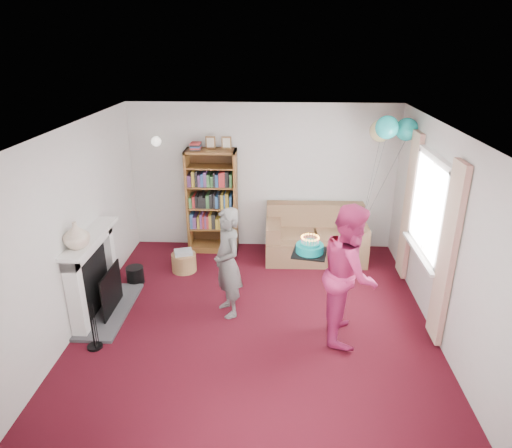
# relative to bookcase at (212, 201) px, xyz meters

# --- Properties ---
(ground) EXTENTS (5.00, 5.00, 0.00)m
(ground) POSITION_rel_bookcase_xyz_m (0.85, -2.30, -0.87)
(ground) COLOR black
(ground) RESTS_ON ground
(wall_back) EXTENTS (4.50, 0.02, 2.50)m
(wall_back) POSITION_rel_bookcase_xyz_m (0.85, 0.21, 0.38)
(wall_back) COLOR silver
(wall_back) RESTS_ON ground
(wall_left) EXTENTS (0.02, 5.00, 2.50)m
(wall_left) POSITION_rel_bookcase_xyz_m (-1.41, -2.30, 0.38)
(wall_left) COLOR silver
(wall_left) RESTS_ON ground
(wall_right) EXTENTS (0.02, 5.00, 2.50)m
(wall_right) POSITION_rel_bookcase_xyz_m (3.11, -2.30, 0.38)
(wall_right) COLOR silver
(wall_right) RESTS_ON ground
(ceiling) EXTENTS (4.50, 5.00, 0.01)m
(ceiling) POSITION_rel_bookcase_xyz_m (0.85, -2.30, 1.63)
(ceiling) COLOR white
(ceiling) RESTS_ON wall_back
(fireplace) EXTENTS (0.55, 1.80, 1.12)m
(fireplace) POSITION_rel_bookcase_xyz_m (-1.24, -2.11, -0.36)
(fireplace) COLOR #3F3F42
(fireplace) RESTS_ON ground
(window_bay) EXTENTS (0.14, 2.02, 2.20)m
(window_bay) POSITION_rel_bookcase_xyz_m (3.05, -1.70, 0.33)
(window_bay) COLOR white
(window_bay) RESTS_ON ground
(wall_sconce) EXTENTS (0.16, 0.23, 0.16)m
(wall_sconce) POSITION_rel_bookcase_xyz_m (-0.90, 0.06, 1.01)
(wall_sconce) COLOR gold
(wall_sconce) RESTS_ON ground
(bookcase) EXTENTS (0.84, 0.42, 1.98)m
(bookcase) POSITION_rel_bookcase_xyz_m (0.00, 0.00, 0.00)
(bookcase) COLOR #472B14
(bookcase) RESTS_ON ground
(sofa) EXTENTS (1.64, 0.87, 0.87)m
(sofa) POSITION_rel_bookcase_xyz_m (1.75, -0.23, -0.55)
(sofa) COLOR brown
(sofa) RESTS_ON ground
(wicker_basket) EXTENTS (0.39, 0.39, 0.35)m
(wicker_basket) POSITION_rel_bookcase_xyz_m (-0.36, -0.87, -0.71)
(wicker_basket) COLOR #9C7949
(wicker_basket) RESTS_ON ground
(person_striped) EXTENTS (0.56, 0.65, 1.49)m
(person_striped) POSITION_rel_bookcase_xyz_m (0.48, -2.03, -0.13)
(person_striped) COLOR black
(person_striped) RESTS_ON ground
(person_magenta) EXTENTS (0.73, 0.90, 1.72)m
(person_magenta) POSITION_rel_bookcase_xyz_m (1.98, -2.44, -0.01)
(person_magenta) COLOR #AF2358
(person_magenta) RESTS_ON ground
(birthday_cake) EXTENTS (0.40, 0.40, 0.22)m
(birthday_cake) POSITION_rel_bookcase_xyz_m (1.50, -2.31, 0.23)
(birthday_cake) COLOR black
(birthday_cake) RESTS_ON ground
(balloons) EXTENTS (0.69, 0.71, 1.79)m
(balloons) POSITION_rel_bookcase_xyz_m (2.75, -0.53, 1.35)
(balloons) COLOR #3F3F3F
(balloons) RESTS_ON ground
(mantel_vase) EXTENTS (0.34, 0.34, 0.32)m
(mantel_vase) POSITION_rel_bookcase_xyz_m (-1.27, -2.45, 0.41)
(mantel_vase) COLOR beige
(mantel_vase) RESTS_ON fireplace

